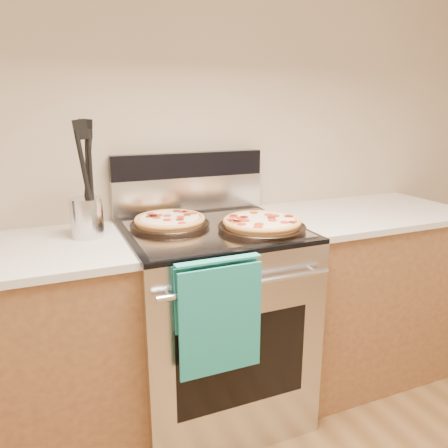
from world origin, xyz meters
name	(u,v)px	position (x,y,z in m)	size (l,w,h in m)	color
wall_back	(185,125)	(0.00, 2.00, 1.35)	(4.00, 4.00, 0.00)	tan
range_body	(212,324)	(0.00, 1.65, 0.45)	(0.76, 0.68, 0.90)	#B7B7BC
oven_window	(243,362)	(0.00, 1.31, 0.45)	(0.56, 0.01, 0.40)	black
cooktop	(212,230)	(0.00, 1.65, 0.91)	(0.76, 0.68, 0.02)	black
backsplash_lower	(189,195)	(0.00, 1.96, 1.01)	(0.76, 0.06, 0.18)	silver
backsplash_upper	(188,165)	(0.00, 1.96, 1.16)	(0.76, 0.06, 0.12)	black
oven_handle	(248,284)	(0.00, 1.27, 0.80)	(0.03, 0.03, 0.70)	silver
dish_towel	(219,314)	(-0.12, 1.27, 0.70)	(0.32, 0.05, 0.42)	teal
foil_sheet	(214,229)	(0.00, 1.62, 0.92)	(0.70, 0.55, 0.01)	gray
cabinet_left	(5,364)	(-0.88, 1.68, 0.44)	(1.00, 0.62, 0.88)	brown
cabinet_right	(359,293)	(0.88, 1.68, 0.44)	(1.00, 0.62, 0.88)	brown
countertop_right	(366,213)	(0.88, 1.68, 0.90)	(1.02, 0.64, 0.03)	beige
pepperoni_pizza_back	(170,221)	(-0.17, 1.72, 0.95)	(0.34, 0.34, 0.05)	#C1793B
pepperoni_pizza_front	(262,224)	(0.18, 1.52, 0.95)	(0.37, 0.37, 0.05)	#C1793B
utensil_crock	(87,217)	(-0.51, 1.76, 0.99)	(0.13, 0.13, 0.17)	silver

